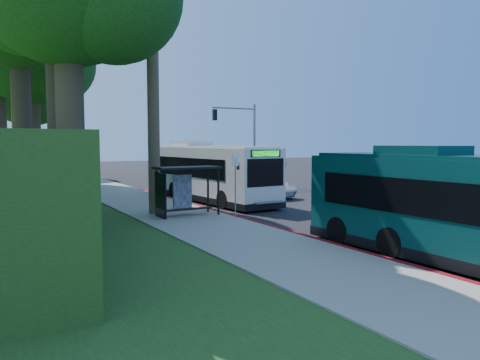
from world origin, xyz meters
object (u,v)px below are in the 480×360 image
teal_bus (474,209)px  pickup (261,186)px  bus_shelter (182,182)px  white_bus (206,171)px

teal_bus → pickup: 18.96m
bus_shelter → teal_bus: size_ratio=0.26×
white_bus → pickup: bearing=-10.9°
bus_shelter → teal_bus: 13.57m
pickup → teal_bus: bearing=-117.3°
teal_bus → pickup: bearing=76.2°
teal_bus → pickup: teal_bus is taller
bus_shelter → white_bus: size_ratio=0.24×
bus_shelter → white_bus: (4.17, 6.00, 0.07)m
bus_shelter → white_bus: 7.30m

